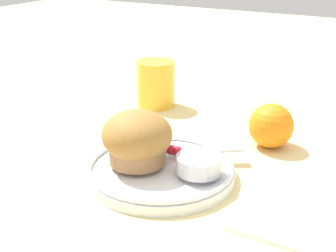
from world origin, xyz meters
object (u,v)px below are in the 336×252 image
object	(u,v)px
orange_fruit	(271,126)
juice_glass	(156,84)
butter_knife	(176,150)
muffin	(137,139)

from	to	relation	value
orange_fruit	juice_glass	distance (m)	0.26
butter_knife	muffin	bearing A→B (deg)	-150.83
orange_fruit	juice_glass	bearing A→B (deg)	163.14
orange_fruit	muffin	bearing A→B (deg)	-124.75
butter_knife	juice_glass	distance (m)	0.25
orange_fruit	juice_glass	xyz separation A→B (m)	(-0.25, 0.08, 0.01)
butter_knife	orange_fruit	distance (m)	0.16
muffin	juice_glass	distance (m)	0.28
muffin	butter_knife	xyz separation A→B (m)	(0.03, 0.05, -0.03)
butter_knife	juice_glass	bearing A→B (deg)	94.93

